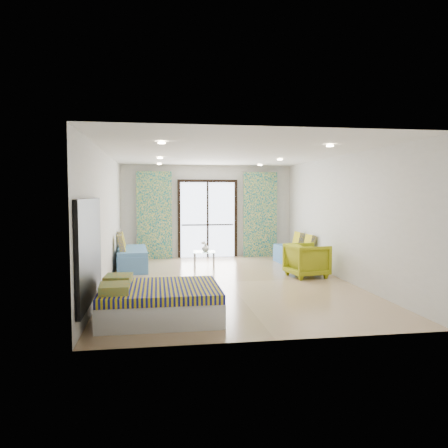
{
  "coord_description": "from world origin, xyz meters",
  "views": [
    {
      "loc": [
        -1.5,
        -9.03,
        1.87
      ],
      "look_at": [
        0.09,
        1.17,
        1.15
      ],
      "focal_mm": 35.0,
      "sensor_mm": 36.0,
      "label": 1
    }
  ],
  "objects": [
    {
      "name": "wall_back",
      "position": [
        0.0,
        3.75,
        1.35
      ],
      "size": [
        5.0,
        0.01,
        2.7
      ],
      "primitive_type": null,
      "color": "silver",
      "rests_on": "ground"
    },
    {
      "name": "switch_plate",
      "position": [
        -2.47,
        -1.27,
        1.05
      ],
      "size": [
        0.02,
        0.1,
        0.1
      ],
      "primitive_type": "cube",
      "color": "silver",
      "rests_on": "wall_left"
    },
    {
      "name": "coffee_table",
      "position": [
        -0.28,
        2.14,
        0.33
      ],
      "size": [
        0.62,
        0.62,
        0.65
      ],
      "rotation": [
        0.0,
        0.0,
        -0.11
      ],
      "color": "silver",
      "rests_on": "floor"
    },
    {
      "name": "downlight_b",
      "position": [
        1.4,
        -2.0,
        2.67
      ],
      "size": [
        0.12,
        0.12,
        0.02
      ],
      "primitive_type": "cylinder",
      "color": "#FFE0B2",
      "rests_on": "ceiling"
    },
    {
      "name": "floor",
      "position": [
        0.0,
        0.0,
        0.0
      ],
      "size": [
        5.0,
        7.5,
        0.01
      ],
      "primitive_type": null,
      "color": "tan",
      "rests_on": "ground"
    },
    {
      "name": "downlight_c",
      "position": [
        -1.4,
        1.0,
        2.67
      ],
      "size": [
        0.12,
        0.12,
        0.02
      ],
      "primitive_type": "cylinder",
      "color": "#FFE0B2",
      "rests_on": "ceiling"
    },
    {
      "name": "wall_right",
      "position": [
        2.5,
        0.0,
        1.35
      ],
      "size": [
        0.01,
        7.5,
        2.7
      ],
      "primitive_type": null,
      "color": "silver",
      "rests_on": "ground"
    },
    {
      "name": "daybed_left",
      "position": [
        -2.12,
        1.97,
        0.28
      ],
      "size": [
        0.83,
        1.87,
        0.9
      ],
      "rotation": [
        0.0,
        0.0,
        0.06
      ],
      "color": "teal",
      "rests_on": "floor"
    },
    {
      "name": "armchair",
      "position": [
        1.84,
        0.28,
        0.41
      ],
      "size": [
        0.88,
        0.92,
        0.83
      ],
      "primitive_type": "imported",
      "rotation": [
        0.0,
        0.0,
        1.75
      ],
      "color": "#979D14",
      "rests_on": "floor"
    },
    {
      "name": "wall_left",
      "position": [
        -2.5,
        0.0,
        1.35
      ],
      "size": [
        0.01,
        7.5,
        2.7
      ],
      "primitive_type": null,
      "color": "silver",
      "rests_on": "ground"
    },
    {
      "name": "bed",
      "position": [
        -1.47,
        -2.52,
        0.26
      ],
      "size": [
        1.77,
        1.45,
        0.61
      ],
      "color": "silver",
      "rests_on": "floor"
    },
    {
      "name": "curtain_left",
      "position": [
        -1.55,
        3.57,
        1.25
      ],
      "size": [
        1.0,
        0.1,
        2.5
      ],
      "primitive_type": "cube",
      "color": "beige",
      "rests_on": "floor"
    },
    {
      "name": "downlight_d",
      "position": [
        1.4,
        1.0,
        2.67
      ],
      "size": [
        0.12,
        0.12,
        0.02
      ],
      "primitive_type": "cylinder",
      "color": "#FFE0B2",
      "rests_on": "ceiling"
    },
    {
      "name": "downlight_f",
      "position": [
        1.4,
        3.0,
        2.67
      ],
      "size": [
        0.12,
        0.12,
        0.02
      ],
      "primitive_type": "cylinder",
      "color": "#FFE0B2",
      "rests_on": "ceiling"
    },
    {
      "name": "vase",
      "position": [
        -0.24,
        2.17,
        0.47
      ],
      "size": [
        0.25,
        0.26,
        0.19
      ],
      "primitive_type": "imported",
      "rotation": [
        0.0,
        0.0,
        0.41
      ],
      "color": "white",
      "rests_on": "coffee_table"
    },
    {
      "name": "balcony_door",
      "position": [
        0.0,
        3.72,
        1.26
      ],
      "size": [
        1.76,
        0.08,
        2.28
      ],
      "color": "black",
      "rests_on": "floor"
    },
    {
      "name": "headboard",
      "position": [
        -2.46,
        -2.52,
        1.05
      ],
      "size": [
        0.06,
        2.1,
        1.5
      ],
      "primitive_type": "cube",
      "color": "black",
      "rests_on": "floor"
    },
    {
      "name": "ceiling",
      "position": [
        0.0,
        0.0,
        2.7
      ],
      "size": [
        5.0,
        7.5,
        0.01
      ],
      "primitive_type": null,
      "color": "silver",
      "rests_on": "ground"
    },
    {
      "name": "downlight_e",
      "position": [
        -1.4,
        3.0,
        2.67
      ],
      "size": [
        0.12,
        0.12,
        0.02
      ],
      "primitive_type": "cylinder",
      "color": "#FFE0B2",
      "rests_on": "ceiling"
    },
    {
      "name": "balcony_rail",
      "position": [
        0.0,
        3.73,
        0.95
      ],
      "size": [
        1.52,
        0.03,
        0.04
      ],
      "primitive_type": "cube",
      "color": "#595451",
      "rests_on": "balcony_door"
    },
    {
      "name": "wall_front",
      "position": [
        0.0,
        -3.75,
        1.35
      ],
      "size": [
        5.0,
        0.01,
        2.7
      ],
      "primitive_type": null,
      "color": "silver",
      "rests_on": "ground"
    },
    {
      "name": "downlight_a",
      "position": [
        -1.4,
        -2.0,
        2.67
      ],
      "size": [
        0.12,
        0.12,
        0.02
      ],
      "primitive_type": "cylinder",
      "color": "#FFE0B2",
      "rests_on": "ceiling"
    },
    {
      "name": "curtain_right",
      "position": [
        1.55,
        3.57,
        1.25
      ],
      "size": [
        1.0,
        0.1,
        2.5
      ],
      "primitive_type": "cube",
      "color": "beige",
      "rests_on": "floor"
    },
    {
      "name": "daybed_right",
      "position": [
        2.12,
        1.92,
        0.26
      ],
      "size": [
        0.75,
        1.72,
        0.83
      ],
      "rotation": [
        0.0,
        0.0,
        0.05
      ],
      "color": "teal",
      "rests_on": "floor"
    }
  ]
}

